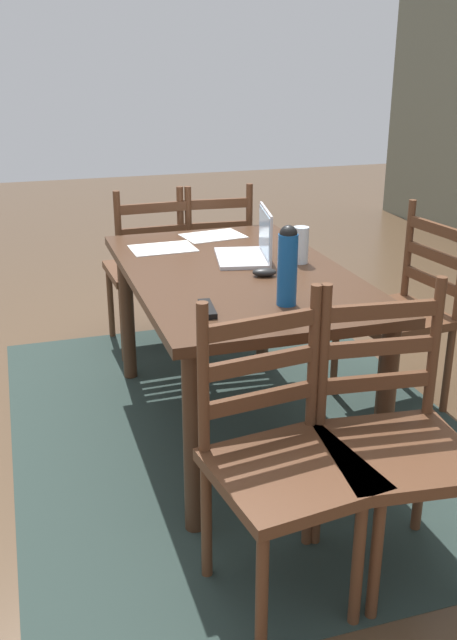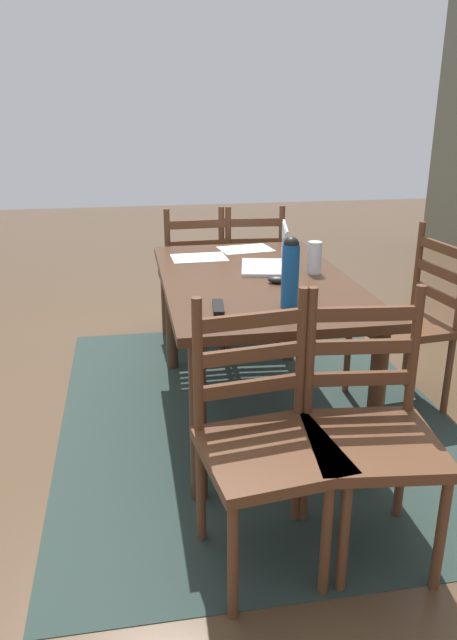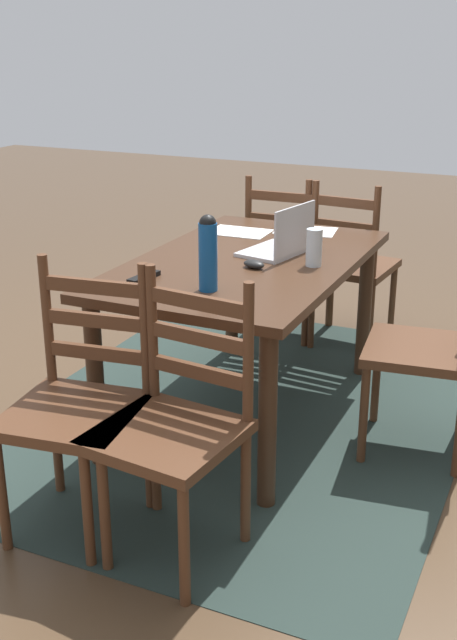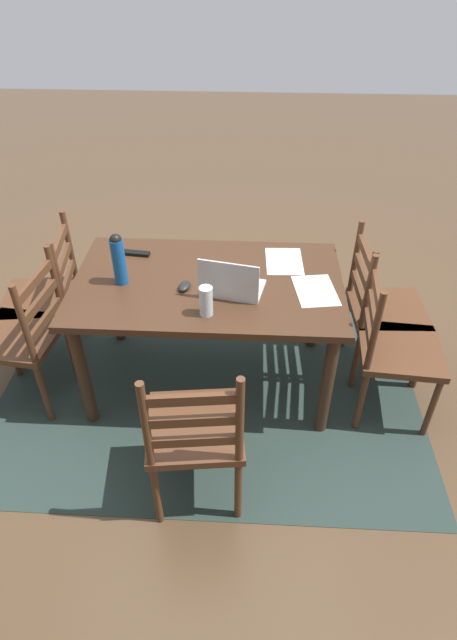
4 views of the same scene
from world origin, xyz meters
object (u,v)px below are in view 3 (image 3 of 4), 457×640
object	(u,v)px
chair_far_head	(431,349)
tv_remote	(144,277)
chair_right_far	(174,427)
computer_mouse	(254,264)
dining_table	(247,280)
laptop	(283,242)
chair_left_far	(349,266)
chair_left_near	(289,259)
chair_right_near	(79,406)
water_bottle	(208,252)
drinking_glass	(314,247)

from	to	relation	value
chair_far_head	tv_remote	bearing A→B (deg)	-67.01
chair_right_far	computer_mouse	bearing A→B (deg)	-173.68
tv_remote	dining_table	bearing A→B (deg)	67.13
chair_right_far	laptop	bearing A→B (deg)	-176.67
chair_right_far	chair_left_far	bearing A→B (deg)	-179.78
chair_far_head	chair_left_far	xyz separation A→B (m)	(-1.03, -0.64, 0.00)
chair_left_far	laptop	size ratio (longest dim) A/B	2.65
chair_left_near	chair_right_near	bearing A→B (deg)	-0.19
dining_table	chair_left_near	xyz separation A→B (m)	(-1.03, -0.18, -0.19)
chair_right_near	water_bottle	bearing A→B (deg)	158.21
chair_far_head	laptop	world-z (taller)	laptop
drinking_glass	tv_remote	world-z (taller)	drinking_glass
chair_right_far	drinking_glass	size ratio (longest dim) A/B	5.95
chair_right_far	water_bottle	bearing A→B (deg)	-165.63
dining_table	laptop	xyz separation A→B (m)	(-0.13, 0.12, 0.15)
water_bottle	computer_mouse	xyz separation A→B (m)	(-0.35, 0.04, -0.14)
drinking_glass	dining_table	bearing A→B (deg)	-86.32
tv_remote	water_bottle	bearing A→B (deg)	3.45
chair_left_near	chair_left_far	bearing A→B (deg)	90.02
dining_table	chair_left_far	bearing A→B (deg)	170.28
tv_remote	laptop	bearing A→B (deg)	64.18
dining_table	chair_right_far	distance (m)	1.07
dining_table	chair_right_far	size ratio (longest dim) A/B	1.57
dining_table	computer_mouse	xyz separation A→B (m)	(0.12, 0.08, 0.11)
dining_table	chair_right_near	xyz separation A→B (m)	(1.03, -0.19, -0.19)
drinking_glass	computer_mouse	size ratio (longest dim) A/B	1.60
chair_right_far	computer_mouse	world-z (taller)	chair_right_far
water_bottle	chair_left_near	bearing A→B (deg)	-171.70
water_bottle	tv_remote	xyz separation A→B (m)	(-0.02, -0.29, -0.14)
laptop	water_bottle	size ratio (longest dim) A/B	1.21
chair_far_head	tv_remote	size ratio (longest dim) A/B	5.59
tv_remote	chair_far_head	bearing A→B (deg)	29.53
chair_right_far	dining_table	bearing A→B (deg)	-169.86
chair_left_near	drinking_glass	world-z (taller)	chair_left_near
chair_left_far	tv_remote	xyz separation A→B (m)	(1.49, -0.43, 0.30)
laptop	chair_left_far	bearing A→B (deg)	176.17
water_bottle	tv_remote	bearing A→B (deg)	-93.09
water_bottle	chair_right_near	bearing A→B (deg)	-21.79
chair_left_near	water_bottle	bearing A→B (deg)	8.30
drinking_glass	tv_remote	size ratio (longest dim) A/B	0.94
dining_table	water_bottle	bearing A→B (deg)	4.89
chair_right_far	water_bottle	size ratio (longest dim) A/B	3.21
chair_far_head	chair_left_far	size ratio (longest dim) A/B	1.00
chair_right_near	laptop	distance (m)	1.25
computer_mouse	tv_remote	bearing A→B (deg)	-30.69
laptop	computer_mouse	distance (m)	0.26
chair_far_head	water_bottle	bearing A→B (deg)	-58.84
chair_left_far	drinking_glass	size ratio (longest dim) A/B	5.95
chair_right_near	chair_left_near	distance (m)	2.07
chair_far_head	chair_right_near	world-z (taller)	same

